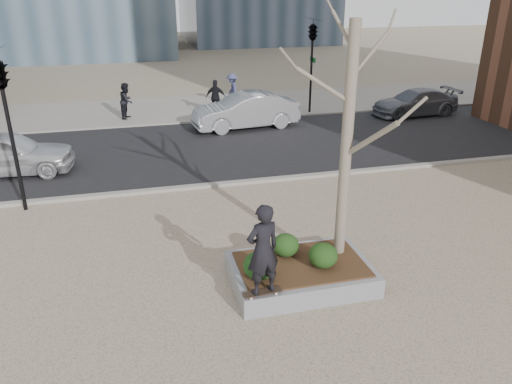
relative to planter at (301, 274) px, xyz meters
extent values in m
plane|color=tan|center=(-1.00, 0.00, -0.23)|extent=(120.00, 120.00, 0.00)
cube|color=black|center=(-1.00, 10.00, -0.21)|extent=(60.00, 8.00, 0.02)
cube|color=gray|center=(-1.00, 17.00, -0.21)|extent=(60.00, 6.00, 0.02)
cube|color=gray|center=(0.00, 0.00, 0.00)|extent=(3.00, 2.00, 0.45)
cube|color=#382314|center=(0.00, 0.00, 0.25)|extent=(2.70, 1.70, 0.04)
ellipsoid|color=#133A12|center=(-1.02, -0.32, 0.55)|extent=(0.68, 0.68, 0.57)
ellipsoid|color=#173912|center=(-0.23, 0.42, 0.52)|extent=(0.60, 0.60, 0.51)
ellipsoid|color=#1A3912|center=(0.40, -0.23, 0.53)|extent=(0.63, 0.63, 0.54)
imported|color=black|center=(-1.10, -0.88, 1.23)|extent=(0.77, 0.61, 1.87)
imported|color=silver|center=(-7.48, 8.82, 0.53)|extent=(4.47, 2.11, 1.48)
imported|color=#A3A5AB|center=(1.68, 12.52, 0.57)|extent=(4.87, 2.18, 1.55)
imported|color=slate|center=(10.29, 12.75, 0.42)|extent=(4.38, 1.93, 1.25)
imported|color=black|center=(-3.42, 15.56, 0.65)|extent=(0.89, 1.00, 1.70)
imported|color=#3B406B|center=(1.97, 16.78, 0.65)|extent=(0.67, 1.12, 1.71)
imported|color=black|center=(0.83, 15.28, 0.65)|extent=(1.07, 0.70, 1.69)
camera|label=1|loc=(-3.25, -8.81, 5.89)|focal=35.00mm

